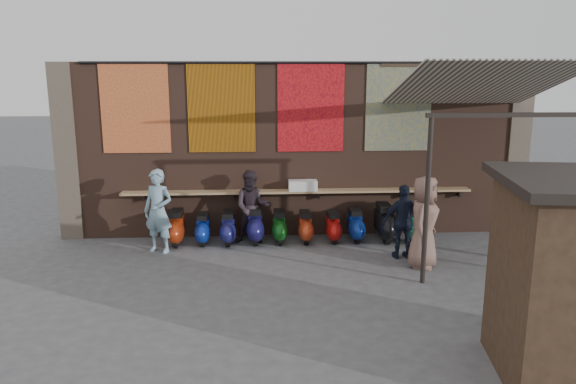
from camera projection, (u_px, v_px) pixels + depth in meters
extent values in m
plane|color=#474749|center=(306.00, 273.00, 10.84)|extent=(70.00, 70.00, 0.00)
cube|color=brown|center=(297.00, 150.00, 13.02)|extent=(10.00, 0.40, 4.00)
cube|color=#4C4238|center=(68.00, 152.00, 12.73)|extent=(0.50, 0.50, 4.00)
cube|color=#4C4238|center=(515.00, 148.00, 13.31)|extent=(0.50, 0.50, 4.00)
cube|color=#9E7A51|center=(298.00, 191.00, 12.86)|extent=(8.00, 0.32, 0.05)
cube|color=white|center=(303.00, 185.00, 12.81)|extent=(0.65, 0.30, 0.24)
cube|color=maroon|center=(135.00, 108.00, 12.38)|extent=(1.50, 0.02, 2.00)
cube|color=orange|center=(221.00, 108.00, 12.49)|extent=(1.50, 0.02, 2.00)
cube|color=red|center=(311.00, 107.00, 12.60)|extent=(1.50, 0.02, 2.00)
cube|color=navy|center=(399.00, 107.00, 12.71)|extent=(1.50, 0.02, 2.00)
cylinder|color=black|center=(298.00, 63.00, 12.36)|extent=(9.50, 0.06, 0.06)
imported|color=#7CA1B4|center=(158.00, 211.00, 11.89)|extent=(0.77, 0.65, 1.80)
imported|color=#2D232A|center=(252.00, 207.00, 12.54)|extent=(0.81, 0.64, 1.65)
imported|color=black|center=(404.00, 222.00, 11.52)|extent=(0.93, 0.43, 1.55)
imported|color=slate|center=(545.00, 222.00, 11.26)|extent=(1.19, 0.83, 1.69)
imported|color=#7A594D|center=(424.00, 222.00, 11.01)|extent=(0.95, 1.07, 1.83)
cube|color=gold|center=(576.00, 222.00, 7.70)|extent=(1.19, 0.21, 0.50)
cube|color=#473321|center=(569.00, 284.00, 7.90)|extent=(1.92, 0.37, 0.06)
cube|color=beige|center=(479.00, 85.00, 11.12)|extent=(3.20, 3.28, 0.97)
cube|color=#33261C|center=(453.00, 64.00, 12.58)|extent=(3.30, 0.08, 0.12)
cube|color=black|center=(511.00, 115.00, 9.76)|extent=(3.00, 0.08, 0.08)
cylinder|color=black|center=(427.00, 201.00, 10.02)|extent=(0.09, 0.09, 3.10)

